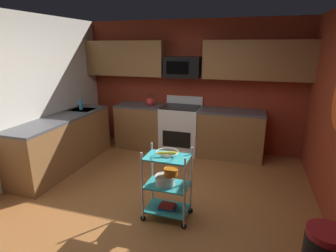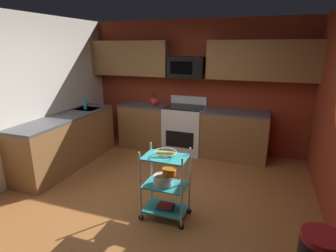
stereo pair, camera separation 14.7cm
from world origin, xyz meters
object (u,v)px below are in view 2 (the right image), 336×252
microwave (187,67)px  dish_soap_bottle (85,104)px  oven_range (184,129)px  mixing_bowl_large (163,180)px  rolling_cart (165,185)px  book_stack (166,206)px  fruit_bowl (165,153)px  kettle (154,102)px  mixing_bowl_small (169,172)px

microwave → dish_soap_bottle: 2.10m
oven_range → mixing_bowl_large: size_ratio=4.37×
rolling_cart → book_stack: rolling_cart is taller
mixing_bowl_large → oven_range: bearing=100.1°
dish_soap_bottle → oven_range: bearing=23.7°
fruit_bowl → kettle: 2.52m
oven_range → microwave: microwave is taller
book_stack → kettle: bearing=115.6°
rolling_cart → dish_soap_bottle: dish_soap_bottle is taller
book_stack → mixing_bowl_small: bearing=47.3°
oven_range → mixing_bowl_small: (0.47, -2.24, 0.14)m
oven_range → kettle: bearing=-179.7°
mixing_bowl_large → book_stack: (0.03, 0.00, -0.37)m
kettle → fruit_bowl: bearing=-64.4°
kettle → dish_soap_bottle: 1.37m
rolling_cart → kettle: (-1.08, 2.27, 0.54)m
dish_soap_bottle → mixing_bowl_small: bearing=-32.8°
book_stack → dish_soap_bottle: dish_soap_bottle is taller
microwave → book_stack: bearing=-79.6°
mixing_bowl_large → dish_soap_bottle: dish_soap_bottle is taller
oven_range → rolling_cart: oven_range is taller
rolling_cart → dish_soap_bottle: bearing=146.1°
book_stack → oven_range: bearing=100.8°
oven_range → book_stack: (0.43, -2.27, -0.33)m
microwave → fruit_bowl: (0.43, -2.38, -0.82)m
mixing_bowl_small → kettle: kettle is taller
fruit_bowl → kettle: bearing=115.6°
oven_range → microwave: 1.23m
mixing_bowl_large → kettle: 2.55m
fruit_bowl → mixing_bowl_small: fruit_bowl is taller
microwave → mixing_bowl_small: (0.47, -2.34, -1.08)m
book_stack → fruit_bowl: bearing=0.0°
mixing_bowl_small → dish_soap_bottle: bearing=147.2°
fruit_bowl → dish_soap_bottle: size_ratio=1.36×
oven_range → mixing_bowl_small: oven_range is taller
mixing_bowl_small → rolling_cart: bearing=-132.7°
microwave → book_stack: microwave is taller
microwave → mixing_bowl_small: microwave is taller
dish_soap_bottle → kettle: bearing=34.5°
kettle → mixing_bowl_small: bearing=-63.4°
fruit_bowl → book_stack: (-0.00, 0.00, -0.73)m
mixing_bowl_small → kettle: bearing=116.6°
mixing_bowl_small → kettle: size_ratio=0.69×
fruit_bowl → mixing_bowl_large: 0.36m
microwave → mixing_bowl_small: 2.62m
rolling_cart → microwave: bearing=100.4°
mixing_bowl_small → dish_soap_bottle: 2.71m
oven_range → fruit_bowl: (0.43, -2.27, 0.40)m
mixing_bowl_small → oven_range: bearing=101.8°
kettle → oven_range: bearing=0.3°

